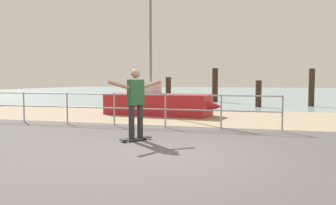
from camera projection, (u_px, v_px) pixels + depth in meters
name	position (u px, v px, depth m)	size (l,w,h in m)	color
ground_plane	(154.00, 169.00, 5.55)	(24.00, 10.00, 0.04)	#514C49
beach_strip	(216.00, 117.00, 13.25)	(24.00, 6.00, 0.04)	tan
sea_surface	(246.00, 92.00, 40.18)	(72.00, 50.00, 0.04)	#849EA3
railing_fence	(114.00, 104.00, 10.68)	(10.25, 0.05, 1.05)	#9EA0A5
sailboat	(161.00, 103.00, 13.85)	(5.04, 1.92, 5.76)	#B21E23
skateboard	(136.00, 139.00, 8.04)	(0.64, 0.76, 0.08)	black
skateboarder	(136.00, 99.00, 7.97)	(0.95, 1.21, 1.65)	#26262B
groyne_post_0	(168.00, 90.00, 21.61)	(0.35, 0.35, 1.66)	#332319
groyne_post_1	(215.00, 85.00, 22.23)	(0.38, 0.38, 2.25)	#332319
groyne_post_2	(258.00, 94.00, 18.00)	(0.32, 0.32, 1.45)	#332319
groyne_post_3	(312.00, 88.00, 18.46)	(0.32, 0.32, 2.10)	#332319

